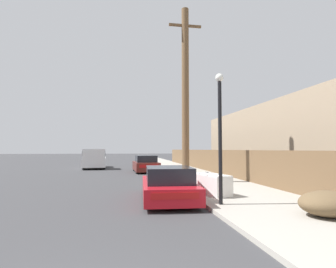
# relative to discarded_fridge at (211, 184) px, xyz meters

# --- Properties ---
(sidewalk_curb) EXTENTS (4.20, 63.00, 0.12)m
(sidewalk_curb) POSITION_rel_discarded_fridge_xyz_m (1.33, 15.53, -0.44)
(sidewalk_curb) COLOR #9E998E
(sidewalk_curb) RESTS_ON ground
(discarded_fridge) EXTENTS (1.18, 1.91, 0.79)m
(discarded_fridge) POSITION_rel_discarded_fridge_xyz_m (0.00, 0.00, 0.00)
(discarded_fridge) COLOR white
(discarded_fridge) RESTS_ON sidewalk_curb
(parked_sports_car_red) EXTENTS (2.04, 4.25, 1.22)m
(parked_sports_car_red) POSITION_rel_discarded_fridge_xyz_m (-1.73, -0.35, 0.05)
(parked_sports_car_red) COLOR red
(parked_sports_car_red) RESTS_ON ground
(car_parked_mid) EXTENTS (1.99, 4.17, 1.36)m
(car_parked_mid) POSITION_rel_discarded_fridge_xyz_m (-1.63, 11.55, 0.13)
(car_parked_mid) COLOR #5B1E19
(car_parked_mid) RESTS_ON ground
(pickup_truck) EXTENTS (2.46, 5.48, 1.86)m
(pickup_truck) POSITION_rel_discarded_fridge_xyz_m (-6.16, 16.18, 0.42)
(pickup_truck) COLOR silver
(pickup_truck) RESTS_ON ground
(utility_pole) EXTENTS (1.80, 0.39, 9.44)m
(utility_pole) POSITION_rel_discarded_fridge_xyz_m (-0.09, 3.86, 4.40)
(utility_pole) COLOR brown
(utility_pole) RESTS_ON sidewalk_curb
(street_lamp) EXTENTS (0.26, 0.26, 4.17)m
(street_lamp) POSITION_rel_discarded_fridge_xyz_m (-0.29, -1.84, 2.06)
(street_lamp) COLOR black
(street_lamp) RESTS_ON sidewalk_curb
(brush_pile) EXTENTS (1.56, 1.26, 0.66)m
(brush_pile) POSITION_rel_discarded_fridge_xyz_m (1.93, -3.71, -0.06)
(brush_pile) COLOR brown
(brush_pile) RESTS_ON sidewalk_curb
(wooden_fence) EXTENTS (0.08, 34.94, 1.68)m
(wooden_fence) POSITION_rel_discarded_fridge_xyz_m (3.28, 8.96, 0.45)
(wooden_fence) COLOR brown
(wooden_fence) RESTS_ON sidewalk_curb
(building_right_house) EXTENTS (6.00, 19.95, 4.91)m
(building_right_house) POSITION_rel_discarded_fridge_xyz_m (8.67, 6.69, 1.95)
(building_right_house) COLOR gray
(building_right_house) RESTS_ON ground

